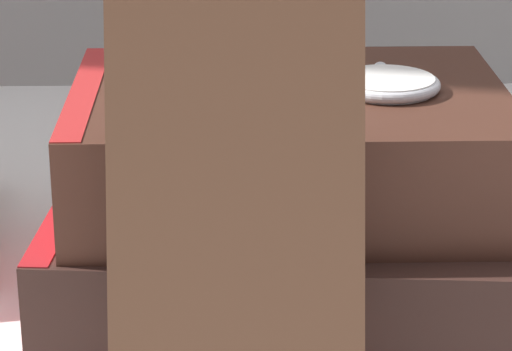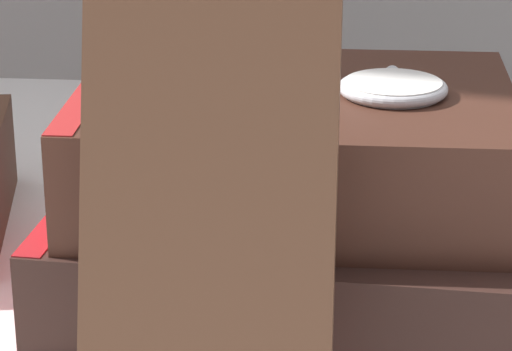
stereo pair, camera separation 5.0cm
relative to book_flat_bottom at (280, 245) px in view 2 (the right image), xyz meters
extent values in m
plane|color=silver|center=(-0.02, -0.01, -0.02)|extent=(3.00, 3.00, 0.00)
cube|color=#331E19|center=(0.01, 0.00, 0.00)|extent=(0.22, 0.17, 0.04)
cube|color=maroon|center=(-0.09, 0.01, 0.00)|extent=(0.02, 0.15, 0.04)
cube|color=#422319|center=(0.01, 0.00, 0.05)|extent=(0.19, 0.14, 0.05)
cube|color=#B22323|center=(-0.08, 0.00, 0.05)|extent=(0.01, 0.14, 0.05)
cube|color=brown|center=(-0.02, -0.11, 0.06)|extent=(0.09, 0.07, 0.16)
cylinder|color=white|center=(0.05, 0.00, 0.07)|extent=(0.04, 0.04, 0.01)
torus|color=silver|center=(0.05, 0.00, 0.07)|extent=(0.05, 0.05, 0.01)
sphere|color=silver|center=(0.05, 0.02, 0.07)|extent=(0.01, 0.01, 0.01)
torus|color=#ADADB2|center=(-0.07, 0.14, -0.02)|extent=(0.05, 0.05, 0.00)
torus|color=#ADADB2|center=(-0.02, 0.15, -0.02)|extent=(0.05, 0.05, 0.00)
cylinder|color=#ADADB2|center=(-0.05, 0.15, -0.02)|extent=(0.02, 0.01, 0.00)
camera|label=1|loc=(-0.02, -0.50, 0.22)|focal=85.00mm
camera|label=2|loc=(0.03, -0.50, 0.22)|focal=85.00mm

